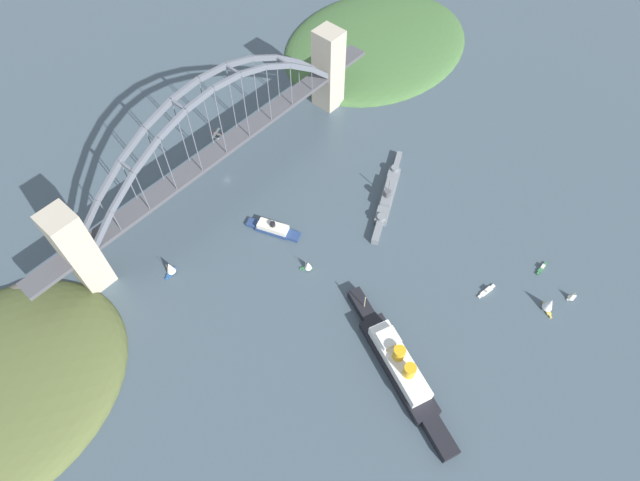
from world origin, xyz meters
The scene contains 13 objects.
ground_plane centered at (0.00, 0.00, 0.00)m, with size 1400.00×1400.00×0.00m, color #3D4C56.
harbor_arch_bridge centered at (0.00, 0.00, 30.40)m, with size 258.74×17.01×76.59m.
headland_west_shore centered at (-177.20, -18.60, 0.00)m, with size 162.48×128.95×19.33m.
ocean_liner centered at (28.71, 156.81, 5.58)m, with size 43.80×90.64×19.18m.
naval_cruiser centered at (-55.65, 85.81, 3.03)m, with size 68.28×34.71×16.91m.
harbor_ferry_steamer centered at (8.88, 50.35, 2.32)m, with size 17.62×33.17×7.68m.
seaplane_taxiing_near_bridge centered at (-21.83, -33.11, 2.32)m, with size 10.20×8.33×5.22m.
small_boat_0 centered at (-72.80, 182.27, 0.79)m, with size 10.32×2.12×2.22m.
small_boat_1 centered at (-39.51, 166.73, 0.80)m, with size 12.84×4.00×2.28m.
small_boat_2 centered at (14.87, 83.42, 3.52)m, with size 6.46×6.62×7.55m.
small_boat_3 centered at (-65.86, 203.21, 2.77)m, with size 6.13×4.62×5.92m.
small_boat_4 centered at (67.51, 27.67, 4.82)m, with size 9.12×5.96×10.43m.
small_boat_5 centered at (-51.53, 196.22, 5.14)m, with size 7.81×8.82×11.04m.
Camera 1 is at (124.80, 189.95, 250.33)m, focal length 29.10 mm.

